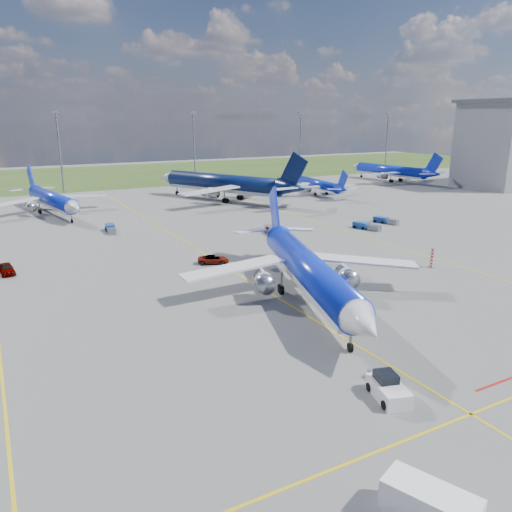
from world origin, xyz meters
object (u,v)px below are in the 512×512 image
bg_jet_n (223,200)px  bg_jet_ene (390,181)px  baggage_tug_e (385,221)px  warning_post (432,257)px  bg_jet_ne (318,194)px  pushback_tug (388,389)px  service_car_c (271,230)px  baggage_tug_c (111,229)px  baggage_tug_w (366,226)px  bg_jet_nnw (54,214)px  service_car_a (7,269)px  service_van (430,507)px  main_airliner (307,300)px  service_car_b (214,259)px

bg_jet_n → bg_jet_ene: bearing=162.1°
baggage_tug_e → warning_post: bearing=-138.7°
bg_jet_ne → bg_jet_n: bearing=0.9°
pushback_tug → service_car_c: bearing=84.9°
service_car_c → baggage_tug_c: service_car_c is taller
baggage_tug_w → bg_jet_nnw: bearing=120.3°
bg_jet_ene → baggage_tug_c: bearing=11.2°
bg_jet_nnw → bg_jet_n: size_ratio=0.74×
bg_jet_ne → service_car_a: bearing=32.7°
bg_jet_nnw → bg_jet_ne: size_ratio=1.23×
service_van → main_airliner: bearing=44.6°
bg_jet_ne → service_car_b: bg_jet_ne is taller
service_car_b → bg_jet_ne: bearing=-22.1°
bg_jet_nnw → baggage_tug_c: bearing=-83.0°
bg_jet_nnw → bg_jet_ene: bearing=-4.8°
warning_post → bg_jet_nnw: (-42.75, 69.49, -1.50)m
bg_jet_ne → baggage_tug_c: bearing=24.5°
bg_jet_ene → baggage_tug_w: size_ratio=6.68×
bg_jet_nnw → bg_jet_n: bearing=-10.6°
warning_post → bg_jet_ene: size_ratio=0.08×
bg_jet_nnw → bg_jet_n: (41.37, -0.54, 0.00)m
baggage_tug_e → baggage_tug_w: bearing=-179.0°
service_car_b → service_car_c: service_car_c is taller
baggage_tug_e → service_car_b: bearing=175.0°
service_car_b → service_car_a: bearing=96.8°
bg_jet_n → pushback_tug: (-28.41, -92.30, 0.76)m
bg_jet_n → service_van: (-35.21, -102.81, 1.08)m
bg_jet_nnw → service_car_a: (-11.40, -43.86, 0.76)m
main_airliner → baggage_tug_e: main_airliner is taller
service_car_b → baggage_tug_c: 30.12m
warning_post → baggage_tug_c: bearing=128.0°
service_van → baggage_tug_c: (1.06, 79.38, -0.50)m
pushback_tug → service_van: (-6.79, -10.52, 0.33)m
bg_jet_ne → pushback_tug: bg_jet_ne is taller
baggage_tug_w → baggage_tug_c: size_ratio=1.02×
bg_jet_ne → service_car_b: (-53.78, -49.83, 0.64)m
baggage_tug_w → baggage_tug_c: (-43.98, 21.20, -0.01)m
bg_jet_n → service_car_b: bearing=37.6°
warning_post → service_car_c: bearing=108.3°
bg_jet_ne → warning_post: bearing=73.9°
baggage_tug_w → baggage_tug_e: bearing=1.2°
warning_post → service_car_a: 59.92m
warning_post → service_car_a: warning_post is taller
bg_jet_ene → service_van: 151.99m
service_car_a → baggage_tug_c: 27.25m
service_car_c → baggage_tug_c: size_ratio=0.80×
bg_jet_ene → baggage_tug_c: bg_jet_ene is taller
main_airliner → service_car_b: size_ratio=9.02×
bg_jet_nnw → service_car_a: bg_jet_nnw is taller
bg_jet_ene → pushback_tug: bg_jet_ene is taller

